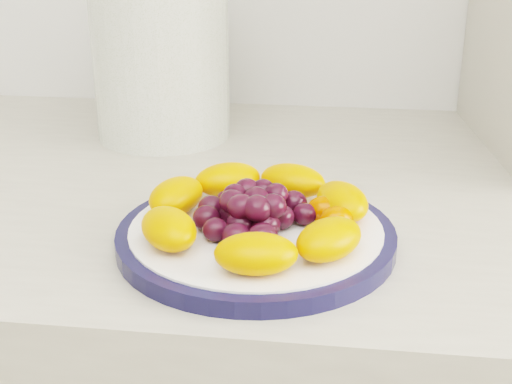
# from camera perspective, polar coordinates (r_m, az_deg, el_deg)

# --- Properties ---
(plate_rim) EXTENTS (0.24, 0.24, 0.01)m
(plate_rim) POSITION_cam_1_polar(r_m,az_deg,el_deg) (0.62, 0.00, -3.62)
(plate_rim) COLOR #111234
(plate_rim) RESTS_ON counter
(plate_face) EXTENTS (0.22, 0.22, 0.02)m
(plate_face) POSITION_cam_1_polar(r_m,az_deg,el_deg) (0.62, -0.00, -3.54)
(plate_face) COLOR white
(plate_face) RESTS_ON counter
(canister) EXTENTS (0.18, 0.18, 0.20)m
(canister) POSITION_cam_1_polar(r_m,az_deg,el_deg) (0.90, -7.60, 10.62)
(canister) COLOR #475E21
(canister) RESTS_ON counter
(fruit_plate) EXTENTS (0.21, 0.21, 0.04)m
(fruit_plate) POSITION_cam_1_polar(r_m,az_deg,el_deg) (0.61, 0.26, -1.40)
(fruit_plate) COLOR orange
(fruit_plate) RESTS_ON plate_face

